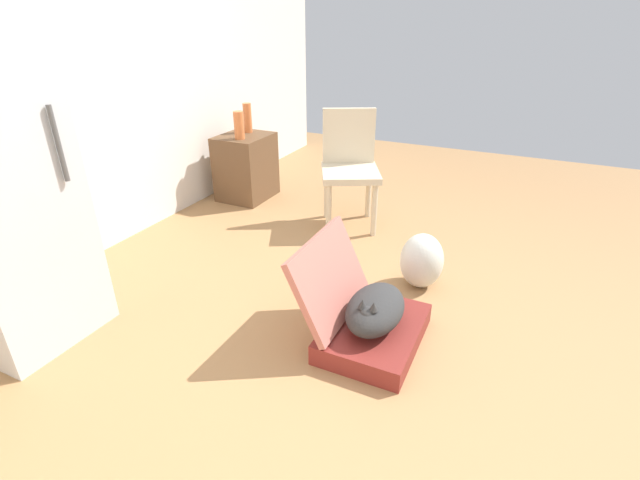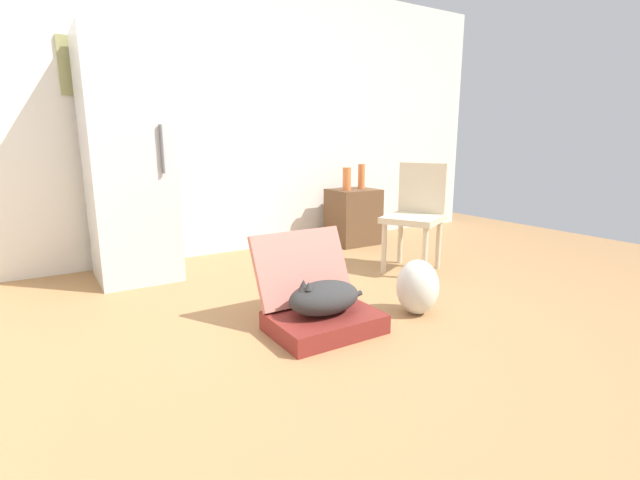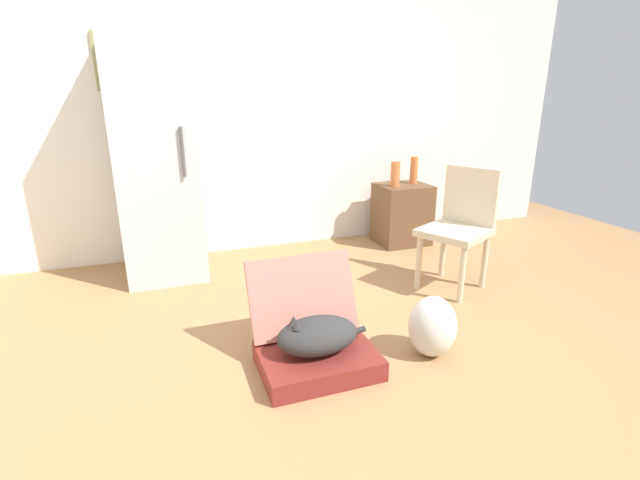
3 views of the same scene
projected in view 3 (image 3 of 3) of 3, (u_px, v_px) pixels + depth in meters
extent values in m
plane|color=#9E7247|center=(362.00, 368.00, 2.49)|extent=(7.68, 7.68, 0.00)
cube|color=silver|center=(260.00, 107.00, 4.11)|extent=(6.40, 0.12, 2.60)
cube|color=#8D8B55|center=(111.00, 61.00, 3.55)|extent=(0.25, 0.02, 0.44)
cube|color=maroon|center=(318.00, 360.00, 2.46)|extent=(0.62, 0.46, 0.11)
cube|color=#B26356|center=(303.00, 295.00, 2.60)|extent=(0.62, 0.23, 0.43)
ellipsoid|color=#2D2D2D|center=(318.00, 335.00, 2.41)|extent=(0.44, 0.28, 0.19)
sphere|color=#2D2D2D|center=(295.00, 333.00, 2.36)|extent=(0.10, 0.10, 0.10)
cone|color=#2D2D2D|center=(297.00, 325.00, 2.31)|extent=(0.05, 0.05, 0.05)
cone|color=#2D2D2D|center=(294.00, 320.00, 2.37)|extent=(0.05, 0.05, 0.05)
cylinder|color=#2D2D2D|center=(349.00, 334.00, 2.53)|extent=(0.20, 0.03, 0.07)
ellipsoid|color=silver|center=(432.00, 326.00, 2.56)|extent=(0.27, 0.27, 0.35)
cube|color=#B7BABC|center=(157.00, 160.00, 3.51)|extent=(0.59, 0.65, 1.87)
cylinder|color=#4C4C4C|center=(183.00, 152.00, 3.23)|extent=(0.02, 0.02, 0.35)
cube|color=brown|center=(402.00, 214.00, 4.47)|extent=(0.48, 0.42, 0.58)
cylinder|color=#CC6B38|center=(395.00, 174.00, 4.26)|extent=(0.09, 0.09, 0.23)
cylinder|color=#CC6B38|center=(414.00, 170.00, 4.40)|extent=(0.07, 0.07, 0.26)
cylinder|color=beige|center=(419.00, 263.00, 3.42)|extent=(0.04, 0.04, 0.42)
cylinder|color=beige|center=(462.00, 275.00, 3.20)|extent=(0.04, 0.04, 0.42)
cylinder|color=beige|center=(443.00, 251.00, 3.68)|extent=(0.04, 0.04, 0.42)
cylinder|color=beige|center=(485.00, 261.00, 3.45)|extent=(0.04, 0.04, 0.42)
cube|color=beige|center=(455.00, 232.00, 3.37)|extent=(0.61, 0.60, 0.05)
cube|color=beige|center=(471.00, 196.00, 3.43)|extent=(0.22, 0.39, 0.43)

